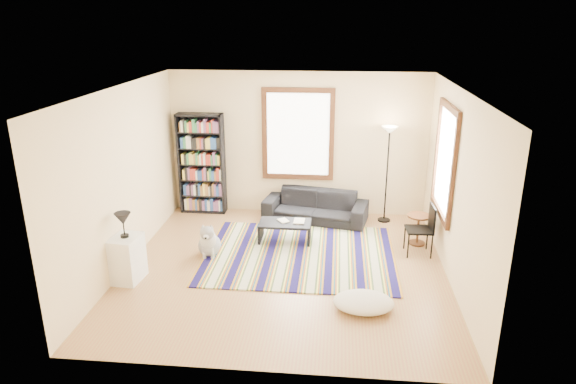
# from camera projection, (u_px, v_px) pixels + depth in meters

# --- Properties ---
(floor) EXTENTS (5.00, 5.00, 0.10)m
(floor) POSITION_uv_depth(u_px,v_px,m) (285.00, 271.00, 8.12)
(floor) COLOR #9F8149
(floor) RESTS_ON ground
(ceiling) EXTENTS (5.00, 5.00, 0.10)m
(ceiling) POSITION_uv_depth(u_px,v_px,m) (285.00, 86.00, 7.17)
(ceiling) COLOR white
(ceiling) RESTS_ON floor
(wall_back) EXTENTS (5.00, 0.10, 2.80)m
(wall_back) POSITION_uv_depth(u_px,v_px,m) (298.00, 144.00, 10.04)
(wall_back) COLOR beige
(wall_back) RESTS_ON floor
(wall_front) EXTENTS (5.00, 0.10, 2.80)m
(wall_front) POSITION_uv_depth(u_px,v_px,m) (259.00, 261.00, 5.25)
(wall_front) COLOR beige
(wall_front) RESTS_ON floor
(wall_left) EXTENTS (0.10, 5.00, 2.80)m
(wall_left) POSITION_uv_depth(u_px,v_px,m) (120.00, 179.00, 7.88)
(wall_left) COLOR beige
(wall_left) RESTS_ON floor
(wall_right) EXTENTS (0.10, 5.00, 2.80)m
(wall_right) POSITION_uv_depth(u_px,v_px,m) (460.00, 189.00, 7.41)
(wall_right) COLOR beige
(wall_right) RESTS_ON floor
(window_back) EXTENTS (1.20, 0.06, 1.60)m
(window_back) POSITION_uv_depth(u_px,v_px,m) (298.00, 134.00, 9.90)
(window_back) COLOR white
(window_back) RESTS_ON wall_back
(window_right) EXTENTS (0.06, 1.20, 1.60)m
(window_right) POSITION_uv_depth(u_px,v_px,m) (445.00, 161.00, 8.10)
(window_right) COLOR white
(window_right) RESTS_ON wall_right
(rug) EXTENTS (3.13, 2.50, 0.02)m
(rug) POSITION_uv_depth(u_px,v_px,m) (300.00, 254.00, 8.54)
(rug) COLOR #120D42
(rug) RESTS_ON floor
(sofa) EXTENTS (2.08, 1.13, 0.58)m
(sofa) POSITION_uv_depth(u_px,v_px,m) (315.00, 206.00, 9.90)
(sofa) COLOR black
(sofa) RESTS_ON floor
(bookshelf) EXTENTS (0.90, 0.30, 2.00)m
(bookshelf) POSITION_uv_depth(u_px,v_px,m) (202.00, 164.00, 10.13)
(bookshelf) COLOR black
(bookshelf) RESTS_ON floor
(coffee_table) EXTENTS (0.99, 0.69, 0.36)m
(coffee_table) POSITION_uv_depth(u_px,v_px,m) (285.00, 232.00, 9.01)
(coffee_table) COLOR black
(coffee_table) RESTS_ON floor
(book_a) EXTENTS (0.26, 0.25, 0.02)m
(book_a) POSITION_uv_depth(u_px,v_px,m) (279.00, 221.00, 8.96)
(book_a) COLOR beige
(book_a) RESTS_ON coffee_table
(book_b) EXTENTS (0.19, 0.26, 0.02)m
(book_b) POSITION_uv_depth(u_px,v_px,m) (294.00, 221.00, 8.98)
(book_b) COLOR beige
(book_b) RESTS_ON coffee_table
(floor_cushion) EXTENTS (0.90, 0.71, 0.21)m
(floor_cushion) POSITION_uv_depth(u_px,v_px,m) (363.00, 302.00, 6.94)
(floor_cushion) COLOR silver
(floor_cushion) RESTS_ON floor
(floor_lamp) EXTENTS (0.30, 0.30, 1.86)m
(floor_lamp) POSITION_uv_depth(u_px,v_px,m) (387.00, 175.00, 9.66)
(floor_lamp) COLOR black
(floor_lamp) RESTS_ON floor
(side_table) EXTENTS (0.45, 0.45, 0.54)m
(side_table) POSITION_uv_depth(u_px,v_px,m) (418.00, 230.00, 8.87)
(side_table) COLOR #462211
(side_table) RESTS_ON floor
(folding_chair) EXTENTS (0.44, 0.42, 0.86)m
(folding_chair) POSITION_uv_depth(u_px,v_px,m) (419.00, 230.00, 8.46)
(folding_chair) COLOR black
(folding_chair) RESTS_ON floor
(white_cabinet) EXTENTS (0.43, 0.53, 0.70)m
(white_cabinet) POSITION_uv_depth(u_px,v_px,m) (127.00, 259.00, 7.64)
(white_cabinet) COLOR white
(white_cabinet) RESTS_ON floor
(table_lamp) EXTENTS (0.28, 0.28, 0.38)m
(table_lamp) POSITION_uv_depth(u_px,v_px,m) (123.00, 225.00, 7.46)
(table_lamp) COLOR black
(table_lamp) RESTS_ON white_cabinet
(dog) EXTENTS (0.48, 0.63, 0.58)m
(dog) POSITION_uv_depth(u_px,v_px,m) (209.00, 239.00, 8.46)
(dog) COLOR #B3B3B3
(dog) RESTS_ON floor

